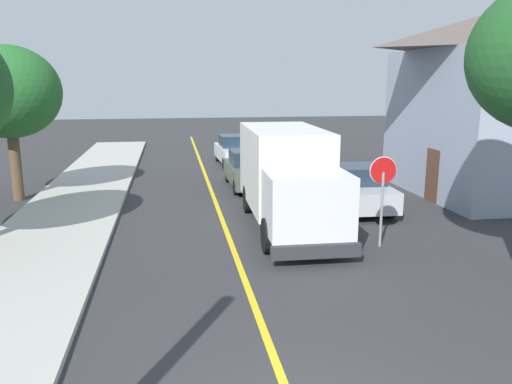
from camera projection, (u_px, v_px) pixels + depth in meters
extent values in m
cube|color=gold|center=(226.00, 231.00, 16.54)|extent=(0.16, 56.00, 0.01)
cube|color=silver|center=(283.00, 166.00, 17.42)|extent=(2.52, 5.06, 2.60)
cube|color=silver|center=(307.00, 203.00, 14.13)|extent=(2.33, 2.06, 1.70)
cube|color=#1E2D3D|center=(316.00, 197.00, 13.18)|extent=(2.04, 0.13, 0.75)
cube|color=#2D2D33|center=(316.00, 251.00, 13.31)|extent=(2.40, 0.26, 0.36)
cylinder|color=black|center=(341.00, 232.00, 14.67)|extent=(0.33, 1.01, 1.00)
cylinder|color=black|center=(268.00, 236.00, 14.38)|extent=(0.33, 1.01, 1.00)
cylinder|color=black|center=(304.00, 197.00, 19.07)|extent=(0.33, 1.01, 1.00)
cylinder|color=black|center=(248.00, 199.00, 18.78)|extent=(0.33, 1.01, 1.00)
cube|color=#4C564C|center=(249.00, 173.00, 23.07)|extent=(1.87, 4.43, 0.76)
cube|color=#1E2D3D|center=(249.00, 157.00, 23.06)|extent=(1.61, 1.83, 0.64)
cylinder|color=black|center=(273.00, 186.00, 21.93)|extent=(0.23, 0.64, 0.64)
cylinder|color=black|center=(236.00, 187.00, 21.65)|extent=(0.23, 0.64, 0.64)
cylinder|color=black|center=(261.00, 174.00, 24.63)|extent=(0.23, 0.64, 0.64)
cylinder|color=black|center=(228.00, 175.00, 24.36)|extent=(0.23, 0.64, 0.64)
cube|color=silver|center=(235.00, 153.00, 29.29)|extent=(2.00, 4.48, 0.76)
cube|color=#1E2D3D|center=(234.00, 141.00, 29.28)|extent=(1.66, 1.87, 0.64)
cylinder|color=black|center=(253.00, 162.00, 28.18)|extent=(0.25, 0.65, 0.64)
cylinder|color=black|center=(225.00, 163.00, 27.86)|extent=(0.25, 0.65, 0.64)
cylinder|color=black|center=(244.00, 155.00, 30.87)|extent=(0.25, 0.65, 0.64)
cylinder|color=black|center=(218.00, 156.00, 30.55)|extent=(0.25, 0.65, 0.64)
cube|color=#B7B7BC|center=(357.00, 192.00, 19.30)|extent=(1.99, 4.47, 0.76)
cube|color=#1E2D3D|center=(359.00, 174.00, 19.01)|extent=(1.66, 1.87, 0.64)
cylinder|color=black|center=(327.00, 193.00, 20.65)|extent=(0.25, 0.65, 0.64)
cylinder|color=black|center=(365.00, 192.00, 20.83)|extent=(0.25, 0.65, 0.64)
cylinder|color=black|center=(348.00, 210.00, 17.92)|extent=(0.25, 0.65, 0.64)
cylinder|color=black|center=(391.00, 209.00, 18.10)|extent=(0.25, 0.65, 0.64)
cylinder|color=gray|center=(382.00, 210.00, 14.80)|extent=(0.08, 0.08, 2.20)
cylinder|color=red|center=(383.00, 171.00, 14.58)|extent=(0.76, 0.03, 0.76)
cylinder|color=white|center=(383.00, 170.00, 14.60)|extent=(0.80, 0.02, 0.80)
cube|color=brown|center=(433.00, 175.00, 20.37)|extent=(0.10, 1.00, 2.10)
cylinder|color=brown|center=(16.00, 168.00, 20.53)|extent=(0.44, 0.44, 2.61)
ellipsoid|color=#236028|center=(8.00, 92.00, 19.88)|extent=(3.99, 3.99, 3.59)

